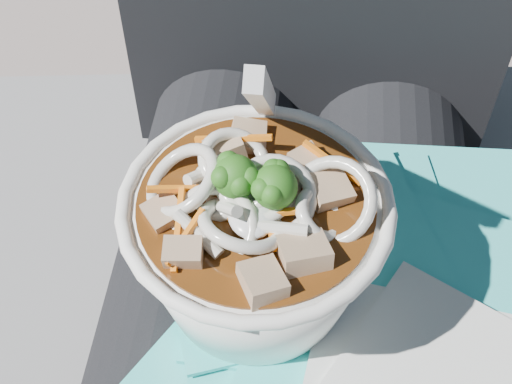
# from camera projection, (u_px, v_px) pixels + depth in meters

# --- Properties ---
(stone_ledge) EXTENTS (1.06, 0.63, 0.43)m
(stone_ledge) POSITION_uv_depth(u_px,v_px,m) (290.00, 339.00, 0.88)
(stone_ledge) COLOR slate
(stone_ledge) RESTS_ON ground
(lap) EXTENTS (0.30, 0.48, 0.14)m
(lap) POSITION_uv_depth(u_px,v_px,m) (290.00, 339.00, 0.56)
(lap) COLOR black
(lap) RESTS_ON stone_ledge
(person_body) EXTENTS (0.34, 0.94, 0.98)m
(person_body) POSITION_uv_depth(u_px,v_px,m) (299.00, 223.00, 0.60)
(person_body) COLOR black
(person_body) RESTS_ON ground
(plastic_bag) EXTENTS (0.36, 0.40, 0.01)m
(plastic_bag) POSITION_uv_depth(u_px,v_px,m) (345.00, 299.00, 0.50)
(plastic_bag) COLOR #2FC5C2
(plastic_bag) RESTS_ON lap
(udon_bowl) EXTENTS (0.20, 0.20, 0.20)m
(udon_bowl) POSITION_uv_depth(u_px,v_px,m) (256.00, 236.00, 0.45)
(udon_bowl) COLOR white
(udon_bowl) RESTS_ON plastic_bag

